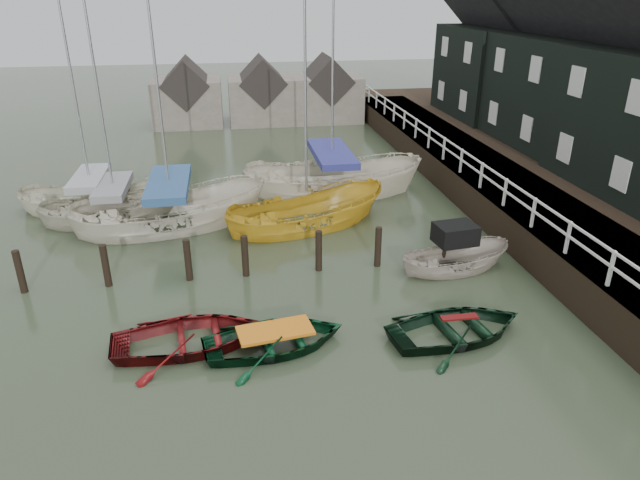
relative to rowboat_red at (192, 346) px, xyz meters
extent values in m
plane|color=#2A3622|center=(2.78, 0.78, 0.00)|extent=(120.00, 120.00, 0.00)
cube|color=black|center=(12.28, 10.78, 1.40)|extent=(3.00, 32.00, 0.20)
cube|color=silver|center=(10.78, 10.78, 2.45)|extent=(0.06, 32.00, 0.06)
cube|color=silver|center=(10.78, 10.78, 2.05)|extent=(0.06, 32.00, 0.06)
cube|color=black|center=(17.78, 10.78, 0.00)|extent=(14.00, 38.00, 1.50)
cube|color=black|center=(17.78, 12.78, 4.00)|extent=(6.00, 7.00, 5.00)
cube|color=black|center=(17.78, 19.78, 4.00)|extent=(6.40, 7.00, 5.00)
cylinder|color=black|center=(-5.22, 3.78, 0.50)|extent=(0.22, 0.22, 1.80)
cylinder|color=black|center=(-2.72, 3.78, 0.50)|extent=(0.22, 0.22, 1.80)
cylinder|color=black|center=(-0.22, 3.78, 0.50)|extent=(0.22, 0.22, 1.80)
cylinder|color=black|center=(1.58, 3.78, 0.50)|extent=(0.22, 0.22, 1.80)
cylinder|color=black|center=(3.98, 3.78, 0.50)|extent=(0.22, 0.22, 1.80)
cylinder|color=black|center=(5.98, 3.78, 0.50)|extent=(0.22, 0.22, 1.80)
cylinder|color=black|center=(8.28, 3.78, 0.50)|extent=(0.22, 0.22, 1.80)
cube|color=#665B51|center=(-1.22, 26.78, 1.50)|extent=(4.50, 4.00, 3.00)
cube|color=#282321|center=(-1.22, 26.78, 2.80)|extent=(3.18, 4.08, 3.18)
cube|color=#665B51|center=(3.78, 26.78, 1.50)|extent=(4.50, 4.00, 3.00)
cube|color=#282321|center=(3.78, 26.78, 2.80)|extent=(3.18, 4.08, 3.18)
cube|color=#665B51|center=(8.28, 26.78, 1.50)|extent=(4.50, 4.00, 3.00)
cube|color=#282321|center=(8.28, 26.78, 2.80)|extent=(3.18, 4.08, 3.18)
imported|color=#5C0D0E|center=(0.00, 0.00, 0.00)|extent=(4.32, 3.30, 0.84)
imported|color=#083119|center=(2.16, -0.42, 0.00)|extent=(4.07, 3.18, 0.77)
imported|color=black|center=(7.03, -0.69, 0.00)|extent=(4.24, 3.33, 0.80)
imported|color=#BBAD9F|center=(8.43, 3.07, 0.00)|extent=(3.95, 1.90, 1.47)
cube|color=black|center=(8.43, 3.27, 1.22)|extent=(1.42, 1.16, 0.65)
imported|color=#BDB8A1|center=(-3.35, 9.64, 0.00)|extent=(6.14, 3.41, 2.24)
cylinder|color=#B2B2B7|center=(-3.35, 9.64, 5.86)|extent=(0.10, 0.10, 9.25)
cube|color=gray|center=(-3.35, 9.64, 1.35)|extent=(3.37, 1.84, 0.30)
imported|color=beige|center=(-1.07, 8.48, 0.00)|extent=(8.00, 4.37, 2.93)
cylinder|color=#B2B2B7|center=(-1.07, 8.48, 6.54)|extent=(0.10, 0.10, 9.86)
cube|color=#2A4F7E|center=(-1.07, 8.48, 1.73)|extent=(4.39, 2.35, 0.30)
imported|color=gold|center=(4.14, 7.71, 0.00)|extent=(7.10, 4.33, 2.57)
cylinder|color=#B2B2B7|center=(4.14, 7.71, 5.68)|extent=(0.10, 0.10, 8.52)
imported|color=beige|center=(5.80, 11.35, 0.00)|extent=(8.35, 3.95, 3.11)
cylinder|color=#B2B2B7|center=(5.80, 11.35, 6.17)|extent=(0.10, 0.10, 8.91)
cube|color=navy|center=(5.80, 11.35, 1.83)|extent=(4.59, 2.12, 0.30)
imported|color=beige|center=(-4.46, 10.76, 0.00)|extent=(6.30, 2.98, 2.35)
cylinder|color=#B2B2B7|center=(-4.46, 10.76, 5.12)|extent=(0.10, 0.10, 7.66)
cube|color=#97979D|center=(-4.46, 10.76, 1.41)|extent=(3.46, 1.60, 0.30)
camera|label=1|loc=(1.29, -12.89, 8.63)|focal=32.00mm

